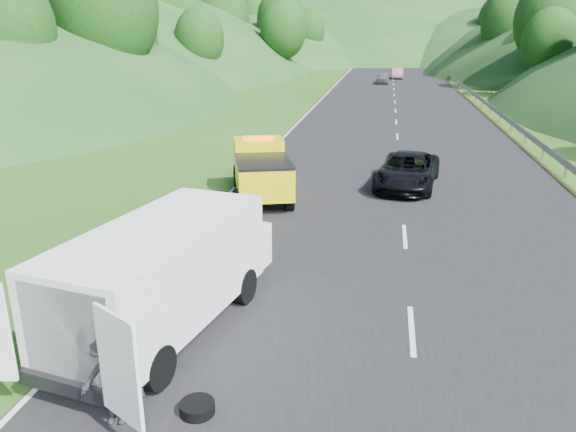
% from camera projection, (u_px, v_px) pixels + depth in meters
% --- Properties ---
extents(ground, '(320.00, 320.00, 0.00)m').
position_uv_depth(ground, '(292.00, 283.00, 14.70)').
color(ground, '#38661E').
rests_on(ground, ground).
extents(road_surface, '(14.00, 200.00, 0.02)m').
position_uv_depth(road_surface, '(395.00, 102.00, 51.63)').
color(road_surface, black).
rests_on(road_surface, ground).
extents(guardrail, '(0.06, 140.00, 1.52)m').
position_uv_depth(guardrail, '(461.00, 90.00, 62.15)').
color(guardrail, gray).
rests_on(guardrail, ground).
extents(tree_line_left, '(14.00, 140.00, 14.00)m').
position_uv_depth(tree_line_left, '(224.00, 81.00, 73.88)').
color(tree_line_left, '#235017').
rests_on(tree_line_left, ground).
extents(tree_line_right, '(14.00, 140.00, 14.00)m').
position_uv_depth(tree_line_right, '(563.00, 86.00, 67.12)').
color(tree_line_right, '#235017').
rests_on(tree_line_right, ground).
extents(hills_backdrop, '(201.00, 288.60, 44.00)m').
position_uv_depth(hills_backdrop, '(406.00, 57.00, 139.66)').
color(hills_backdrop, '#2D5B23').
rests_on(hills_backdrop, ground).
extents(tow_truck, '(3.41, 5.62, 2.27)m').
position_uv_depth(tow_truck, '(261.00, 170.00, 21.90)').
color(tow_truck, black).
rests_on(tow_truck, ground).
extents(white_van, '(4.29, 7.38, 2.47)m').
position_uv_depth(white_van, '(165.00, 271.00, 11.99)').
color(white_van, black).
rests_on(white_van, ground).
extents(woman, '(0.48, 0.62, 1.61)m').
position_uv_depth(woman, '(172.00, 271.00, 15.39)').
color(woman, silver).
rests_on(woman, ground).
extents(child, '(0.67, 0.69, 1.12)m').
position_uv_depth(child, '(222.00, 289.00, 14.36)').
color(child, tan).
rests_on(child, ground).
extents(worker, '(1.14, 0.74, 1.66)m').
position_uv_depth(worker, '(117.00, 423.00, 9.46)').
color(worker, black).
rests_on(worker, ground).
extents(suitcase, '(0.41, 0.33, 0.58)m').
position_uv_depth(suitcase, '(126.00, 270.00, 14.80)').
color(suitcase, brown).
rests_on(suitcase, ground).
extents(spare_tire, '(0.61, 0.61, 0.20)m').
position_uv_depth(spare_tire, '(198.00, 414.00, 9.68)').
color(spare_tire, black).
rests_on(spare_tire, ground).
extents(passing_suv, '(3.08, 5.33, 1.40)m').
position_uv_depth(passing_suv, '(406.00, 187.00, 23.66)').
color(passing_suv, black).
rests_on(passing_suv, ground).
extents(dist_car_a, '(1.55, 3.84, 1.31)m').
position_uv_depth(dist_car_a, '(382.00, 84.00, 69.49)').
color(dist_car_a, '#484A4D').
rests_on(dist_car_a, ground).
extents(dist_car_b, '(1.47, 4.21, 1.39)m').
position_uv_depth(dist_car_b, '(397.00, 79.00, 76.64)').
color(dist_car_b, '#825660').
rests_on(dist_car_b, ground).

